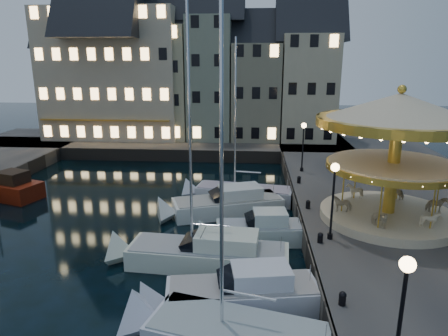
# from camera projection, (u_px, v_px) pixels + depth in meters

# --- Properties ---
(ground) EXTENTS (160.00, 160.00, 0.00)m
(ground) POSITION_uv_depth(u_px,v_px,m) (194.00, 265.00, 21.18)
(ground) COLOR black
(ground) RESTS_ON ground
(quay_east) EXTENTS (16.00, 56.00, 1.30)m
(quay_east) POSITION_uv_depth(u_px,v_px,m) (422.00, 218.00, 25.76)
(quay_east) COLOR #474442
(quay_east) RESTS_ON ground
(quay_north) EXTENTS (44.00, 12.00, 1.30)m
(quay_north) POSITION_uv_depth(u_px,v_px,m) (163.00, 144.00, 48.54)
(quay_north) COLOR #474442
(quay_north) RESTS_ON ground
(quaywall_e) EXTENTS (0.15, 44.00, 1.30)m
(quaywall_e) POSITION_uv_depth(u_px,v_px,m) (297.00, 215.00, 26.34)
(quaywall_e) COLOR #47423A
(quaywall_e) RESTS_ON ground
(quaywall_n) EXTENTS (48.00, 0.15, 1.30)m
(quaywall_n) POSITION_uv_depth(u_px,v_px,m) (169.00, 156.00, 42.62)
(quaywall_n) COLOR #47423A
(quaywall_n) RESTS_ON ground
(streetlamp_a) EXTENTS (0.44, 0.44, 4.17)m
(streetlamp_a) POSITION_uv_depth(u_px,v_px,m) (402.00, 305.00, 10.94)
(streetlamp_a) COLOR black
(streetlamp_a) RESTS_ON quay_east
(streetlamp_b) EXTENTS (0.44, 0.44, 4.17)m
(streetlamp_b) POSITION_uv_depth(u_px,v_px,m) (333.00, 190.00, 20.57)
(streetlamp_b) COLOR black
(streetlamp_b) RESTS_ON quay_east
(streetlamp_c) EXTENTS (0.44, 0.44, 4.17)m
(streetlamp_c) POSITION_uv_depth(u_px,v_px,m) (303.00, 140.00, 33.56)
(streetlamp_c) COLOR black
(streetlamp_c) RESTS_ON quay_east
(bollard_a) EXTENTS (0.30, 0.30, 0.57)m
(bollard_a) POSITION_uv_depth(u_px,v_px,m) (342.00, 298.00, 15.46)
(bollard_a) COLOR black
(bollard_a) RESTS_ON quay_east
(bollard_b) EXTENTS (0.30, 0.30, 0.57)m
(bollard_b) POSITION_uv_depth(u_px,v_px,m) (320.00, 237.00, 20.76)
(bollard_b) COLOR black
(bollard_b) RESTS_ON quay_east
(bollard_c) EXTENTS (0.30, 0.30, 0.57)m
(bollard_c) POSITION_uv_depth(u_px,v_px,m) (308.00, 204.00, 25.57)
(bollard_c) COLOR black
(bollard_c) RESTS_ON quay_east
(bollard_d) EXTENTS (0.30, 0.30, 0.57)m
(bollard_d) POSITION_uv_depth(u_px,v_px,m) (299.00, 179.00, 30.86)
(bollard_d) COLOR black
(bollard_d) RESTS_ON quay_east
(townhouse_na) EXTENTS (5.50, 8.00, 12.80)m
(townhouse_na) POSITION_uv_depth(u_px,v_px,m) (73.00, 83.00, 49.44)
(townhouse_na) COLOR gray
(townhouse_na) RESTS_ON quay_north
(townhouse_nb) EXTENTS (6.16, 8.00, 13.80)m
(townhouse_nb) POSITION_uv_depth(u_px,v_px,m) (115.00, 79.00, 48.92)
(townhouse_nb) COLOR slate
(townhouse_nb) RESTS_ON quay_north
(townhouse_nc) EXTENTS (6.82, 8.00, 14.80)m
(townhouse_nc) POSITION_uv_depth(u_px,v_px,m) (164.00, 75.00, 48.34)
(townhouse_nc) COLOR tan
(townhouse_nc) RESTS_ON quay_north
(townhouse_nd) EXTENTS (5.50, 8.00, 15.80)m
(townhouse_nd) POSITION_uv_depth(u_px,v_px,m) (211.00, 71.00, 47.79)
(townhouse_nd) COLOR gray
(townhouse_nd) RESTS_ON quay_north
(townhouse_ne) EXTENTS (6.16, 8.00, 12.80)m
(townhouse_ne) POSITION_uv_depth(u_px,v_px,m) (256.00, 84.00, 47.79)
(townhouse_ne) COLOR gray
(townhouse_ne) RESTS_ON quay_north
(townhouse_nf) EXTENTS (6.82, 8.00, 13.80)m
(townhouse_nf) POSITION_uv_depth(u_px,v_px,m) (307.00, 80.00, 47.22)
(townhouse_nf) COLOR #B4AA8A
(townhouse_nf) RESTS_ON quay_north
(hotel_corner) EXTENTS (17.60, 9.00, 16.80)m
(hotel_corner) POSITION_uv_depth(u_px,v_px,m) (115.00, 66.00, 48.52)
(hotel_corner) COLOR #C5B497
(hotel_corner) RESTS_ON quay_north
(motorboat_a) EXTENTS (7.93, 4.34, 13.17)m
(motorboat_a) POSITION_uv_depth(u_px,v_px,m) (224.00, 336.00, 14.91)
(motorboat_a) COLOR silver
(motorboat_a) RESTS_ON ground
(motorboat_b) EXTENTS (7.73, 3.34, 2.15)m
(motorboat_b) POSITION_uv_depth(u_px,v_px,m) (233.00, 295.00, 17.31)
(motorboat_b) COLOR silver
(motorboat_b) RESTS_ON ground
(motorboat_c) EXTENTS (9.45, 3.15, 12.52)m
(motorboat_c) POSITION_uv_depth(u_px,v_px,m) (201.00, 254.00, 20.94)
(motorboat_c) COLOR silver
(motorboat_c) RESTS_ON ground
(motorboat_d) EXTENTS (6.23, 2.47, 2.15)m
(motorboat_d) POSITION_uv_depth(u_px,v_px,m) (252.00, 232.00, 23.75)
(motorboat_d) COLOR silver
(motorboat_d) RESTS_ON ground
(motorboat_e) EXTENTS (8.61, 5.10, 2.15)m
(motorboat_e) POSITION_uv_depth(u_px,v_px,m) (222.00, 205.00, 28.03)
(motorboat_e) COLOR silver
(motorboat_e) RESTS_ON ground
(motorboat_f) EXTENTS (8.40, 3.34, 11.10)m
(motorboat_f) POSITION_uv_depth(u_px,v_px,m) (237.00, 194.00, 30.80)
(motorboat_f) COLOR silver
(motorboat_f) RESTS_ON ground
(red_fishing_boat) EXTENTS (7.40, 4.47, 5.80)m
(red_fishing_boat) POSITION_uv_depth(u_px,v_px,m) (2.00, 188.00, 31.67)
(red_fishing_boat) COLOR #681809
(red_fishing_boat) RESTS_ON ground
(carousel) EXTENTS (9.05, 9.05, 7.92)m
(carousel) POSITION_uv_depth(u_px,v_px,m) (397.00, 133.00, 22.51)
(carousel) COLOR beige
(carousel) RESTS_ON quay_east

